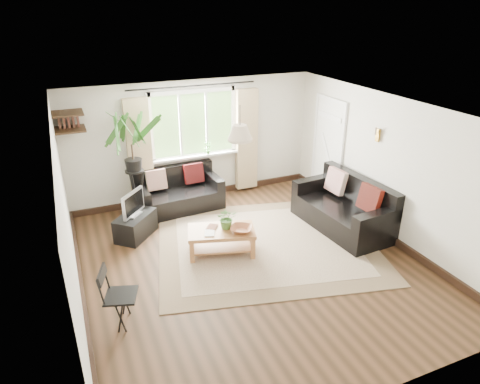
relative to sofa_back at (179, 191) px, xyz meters
name	(u,v)px	position (x,y,z in m)	size (l,w,h in m)	color
floor	(250,263)	(0.49, -2.28, -0.38)	(5.50, 5.50, 0.00)	black
ceiling	(252,111)	(0.49, -2.28, 2.02)	(5.50, 5.50, 0.00)	white
wall_back	(194,141)	(0.49, 0.47, 0.82)	(5.00, 0.02, 2.40)	beige
wall_front	(376,306)	(0.49, -5.03, 0.82)	(5.00, 0.02, 2.40)	beige
wall_left	(67,225)	(-2.01, -2.28, 0.82)	(0.02, 5.50, 2.40)	beige
wall_right	(388,169)	(2.99, -2.28, 0.82)	(0.02, 5.50, 2.40)	beige
rug	(266,244)	(0.97, -1.87, -0.37)	(3.55, 3.04, 0.02)	beige
window	(194,124)	(0.49, 0.43, 1.17)	(2.50, 0.16, 2.16)	white
door	(327,151)	(2.96, -0.58, 0.62)	(0.06, 0.96, 2.06)	silver
corner_shelf	(69,121)	(-1.76, 0.22, 1.51)	(0.50, 0.50, 0.34)	black
pendant_lamp	(240,129)	(0.49, -1.88, 1.67)	(0.36, 0.36, 0.54)	beige
wall_sconce	(377,133)	(2.92, -1.98, 1.36)	(0.12, 0.12, 0.28)	beige
sofa_back	(179,191)	(0.00, 0.00, 0.00)	(1.63, 0.81, 0.76)	black
sofa_right	(343,206)	(2.46, -1.88, 0.05)	(0.92, 1.85, 0.87)	black
coffee_table	(222,241)	(0.18, -1.84, -0.17)	(1.05, 0.57, 0.43)	brown
table_plant	(227,218)	(0.29, -1.82, 0.22)	(0.32, 0.27, 0.35)	#3B6629
bowl	(241,229)	(0.45, -2.02, 0.09)	(0.34, 0.34, 0.08)	brown
book_a	(205,233)	(-0.10, -1.86, 0.06)	(0.16, 0.21, 0.02)	white
book_b	(208,226)	(0.01, -1.67, 0.06)	(0.15, 0.20, 0.02)	brown
tv_stand	(136,226)	(-0.99, -0.74, -0.18)	(0.76, 0.43, 0.41)	black
tv	(133,203)	(-0.99, -0.74, 0.25)	(0.59, 0.20, 0.45)	#A5A5AA
palm_stand	(134,166)	(-0.80, 0.01, 0.62)	(0.78, 0.78, 2.01)	black
folding_chair	(121,297)	(-1.54, -2.90, 0.02)	(0.42, 0.42, 0.81)	black
sill_plant	(208,148)	(0.74, 0.35, 0.68)	(0.14, 0.10, 0.27)	#2D6023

